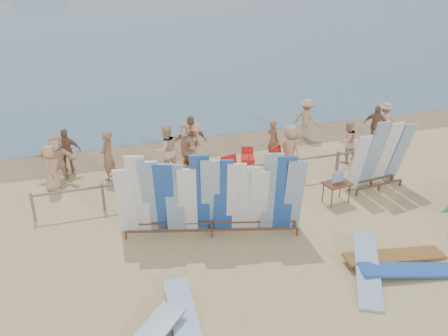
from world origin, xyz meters
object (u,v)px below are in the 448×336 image
object	(u,v)px
beachgoer_11	(57,157)
beachgoer_0	(51,168)
flat_board_c	(394,260)
beachgoer_extra_1	(67,151)
stroller	(248,166)
beachgoer_9	(307,119)
beachgoer_4	(192,141)
flat_board_a	(186,329)
beachgoer_2	(166,150)
flat_board_b	(367,275)
beachgoer_6	(290,149)
beach_chair_right	(280,166)
beachgoer_5	(186,144)
beachgoer_extra_0	(384,121)
beachgoer_8	(347,141)
beachgoer_3	(196,144)
beachgoer_10	(375,125)
beachgoer_1	(108,156)
flat_board_d	(413,274)
beach_chair_left	(232,175)
beachgoer_7	(273,140)
side_surfboard_rack	(380,157)
main_surfboard_rack	(212,198)
vendor_table	(336,192)

from	to	relation	value
beachgoer_11	beachgoer_0	bearing A→B (deg)	-78.94
flat_board_c	beachgoer_extra_1	world-z (taller)	beachgoer_extra_1
stroller	beachgoer_9	world-z (taller)	beachgoer_9
stroller	beachgoer_4	world-z (taller)	beachgoer_4
beachgoer_11	beachgoer_9	xyz separation A→B (m)	(9.91, 0.94, 0.05)
flat_board_a	beachgoer_extra_1	world-z (taller)	beachgoer_extra_1
beachgoer_4	beachgoer_2	bearing A→B (deg)	49.20
flat_board_b	beachgoer_6	size ratio (longest dim) A/B	1.53
beach_chair_right	beachgoer_5	distance (m)	3.51
flat_board_a	beachgoer_2	distance (m)	7.68
beachgoer_extra_0	beachgoer_4	distance (m)	8.29
beachgoer_11	beachgoer_extra_1	size ratio (longest dim) A/B	0.98
beachgoer_8	beachgoer_6	world-z (taller)	beachgoer_6
beachgoer_3	beachgoer_extra_0	world-z (taller)	beachgoer_3
beachgoer_6	flat_board_a	bearing A→B (deg)	122.67
flat_board_c	beachgoer_5	xyz separation A→B (m)	(-3.67, 7.38, 0.82)
stroller	beachgoer_9	xyz separation A→B (m)	(3.64, 2.75, 0.45)
beach_chair_right	beachgoer_9	world-z (taller)	beachgoer_9
beachgoer_10	beachgoer_2	world-z (taller)	beachgoer_2
beach_chair_right	flat_board_a	bearing A→B (deg)	-158.73
beach_chair_right	beachgoer_3	distance (m)	3.16
beachgoer_10	beachgoer_1	xyz separation A→B (m)	(-10.56, 0.01, 0.05)
beachgoer_10	stroller	bearing A→B (deg)	-123.33
flat_board_a	beachgoer_10	bearing A→B (deg)	41.89
beachgoer_5	beachgoer_8	distance (m)	5.95
beachgoer_3	beachgoer_extra_0	xyz separation A→B (m)	(8.13, 0.15, -0.01)
flat_board_d	beachgoer_10	bearing A→B (deg)	-14.90
beachgoer_extra_1	beach_chair_left	bearing A→B (deg)	161.80
beachgoer_7	beachgoer_extra_0	xyz separation A→B (m)	(5.28, 0.61, 0.00)
side_surfboard_rack	flat_board_a	distance (m)	8.78
beachgoer_3	beachgoer_9	size ratio (longest dim) A/B	0.94
beachgoer_3	beachgoer_6	bearing A→B (deg)	-91.94
beachgoer_11	beachgoer_8	bearing A→B (deg)	15.09
flat_board_b	beachgoer_8	world-z (taller)	beachgoer_8
flat_board_c	beachgoer_3	bearing A→B (deg)	29.63
beachgoer_11	beachgoer_extra_1	bearing A→B (deg)	79.40
main_surfboard_rack	beachgoer_10	bearing A→B (deg)	44.09
flat_board_d	beachgoer_extra_1	bearing A→B (deg)	54.60
beachgoer_1	beachgoer_6	size ratio (longest dim) A/B	0.99
beachgoer_1	beachgoer_extra_1	bearing A→B (deg)	-94.72
flat_board_c	beachgoer_9	world-z (taller)	beachgoer_9
flat_board_b	beach_chair_left	bearing A→B (deg)	133.11
vendor_table	beachgoer_7	bearing A→B (deg)	89.25
flat_board_d	beach_chair_right	world-z (taller)	beach_chair_right
beachgoer_extra_0	beachgoer_8	bearing A→B (deg)	29.60
stroller	flat_board_c	bearing A→B (deg)	-56.57
flat_board_b	beachgoer_10	world-z (taller)	beachgoer_10
beachgoer_0	beachgoer_6	distance (m)	8.07
stroller	vendor_table	bearing A→B (deg)	-37.90
beachgoer_0	beachgoer_9	world-z (taller)	beachgoer_9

